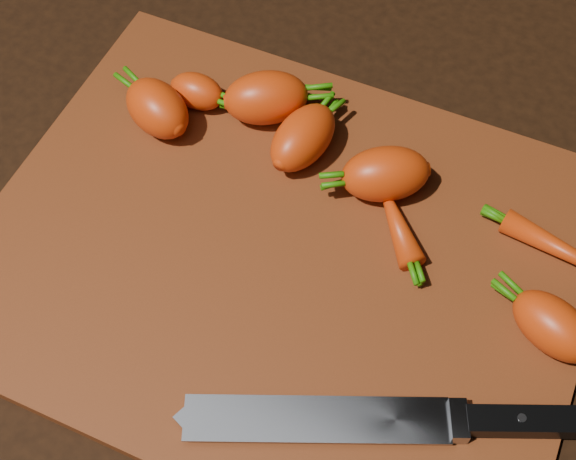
% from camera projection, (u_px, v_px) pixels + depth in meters
% --- Properties ---
extents(ground, '(2.00, 2.00, 0.01)m').
position_uv_depth(ground, '(283.00, 261.00, 0.68)').
color(ground, black).
extents(cutting_board, '(0.50, 0.40, 0.01)m').
position_uv_depth(cutting_board, '(283.00, 254.00, 0.67)').
color(cutting_board, brown).
rests_on(cutting_board, ground).
extents(carrot_0, '(0.09, 0.08, 0.05)m').
position_uv_depth(carrot_0, '(266.00, 98.00, 0.72)').
color(carrot_0, red).
rests_on(carrot_0, cutting_board).
extents(carrot_1, '(0.08, 0.07, 0.05)m').
position_uv_depth(carrot_1, '(157.00, 108.00, 0.72)').
color(carrot_1, red).
rests_on(carrot_1, cutting_board).
extents(carrot_2, '(0.06, 0.08, 0.05)m').
position_uv_depth(carrot_2, '(303.00, 137.00, 0.70)').
color(carrot_2, red).
rests_on(carrot_2, cutting_board).
extents(carrot_3, '(0.09, 0.08, 0.05)m').
position_uv_depth(carrot_3, '(385.00, 174.00, 0.68)').
color(carrot_3, red).
rests_on(carrot_3, cutting_board).
extents(carrot_4, '(0.05, 0.03, 0.03)m').
position_uv_depth(carrot_4, '(197.00, 91.00, 0.74)').
color(carrot_4, red).
rests_on(carrot_4, cutting_board).
extents(carrot_5, '(0.08, 0.07, 0.04)m').
position_uv_depth(carrot_5, '(554.00, 326.00, 0.61)').
color(carrot_5, red).
rests_on(carrot_5, cutting_board).
extents(carrot_6, '(0.12, 0.04, 0.02)m').
position_uv_depth(carrot_6, '(572.00, 255.00, 0.65)').
color(carrot_6, red).
rests_on(carrot_6, cutting_board).
extents(carrot_7, '(0.07, 0.08, 0.02)m').
position_uv_depth(carrot_7, '(395.00, 219.00, 0.67)').
color(carrot_7, red).
rests_on(carrot_7, cutting_board).
extents(knife, '(0.30, 0.15, 0.02)m').
position_uv_depth(knife, '(343.00, 419.00, 0.58)').
color(knife, gray).
rests_on(knife, cutting_board).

